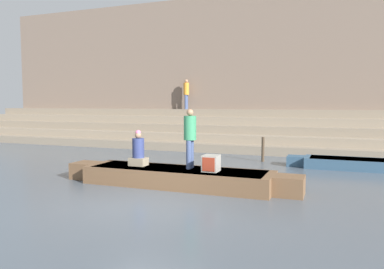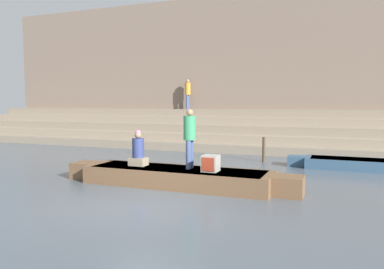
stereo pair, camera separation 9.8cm
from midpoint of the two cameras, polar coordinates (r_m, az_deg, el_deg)
name	(u,v)px [view 2 (the right image)]	position (r m, az deg, el deg)	size (l,w,h in m)	color
ground_plane	(146,202)	(9.36, -6.66, -10.16)	(120.00, 120.00, 0.00)	#4C5660
ghat_steps	(252,135)	(20.13, 9.20, 0.00)	(36.00, 3.93, 2.07)	gray
back_wall	(260,71)	(22.13, 10.47, 9.51)	(34.20, 1.28, 8.60)	#7F6B5B
rowboat_main	(177,177)	(10.99, -2.07, -6.43)	(7.14, 1.55, 0.52)	brown
person_standing	(190,134)	(10.82, -0.09, 0.01)	(0.36, 0.36, 1.73)	#3D4C75
person_rowing	(138,151)	(11.49, -7.95, -2.58)	(0.50, 0.40, 1.09)	gray
tv_set	(211,163)	(10.44, 3.12, -4.40)	(0.43, 0.47, 0.46)	#9E998E
moored_boat_shore	(374,165)	(15.00, 26.16, -4.16)	(6.04, 1.21, 0.39)	#33516B
mooring_post	(264,149)	(15.75, 11.05, -2.24)	(0.12, 0.12, 1.02)	#473828
person_on_steps	(188,92)	(22.30, -0.53, 6.51)	(0.33, 0.33, 1.76)	#3D4C75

